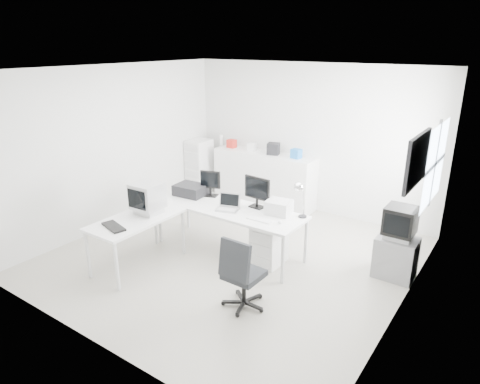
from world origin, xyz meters
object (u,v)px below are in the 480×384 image
Objects in this scene: laser_printer at (279,207)px; office_chair at (244,271)px; crt_monitor at (148,199)px; tv_cabinet at (396,257)px; lcd_monitor_large at (257,193)px; sideboard at (264,179)px; inkjet_printer at (191,190)px; filing_cabinet at (199,167)px; crt_tv at (400,223)px; laptop at (228,203)px; main_desk at (229,230)px; side_desk at (138,242)px; drawer_pedestal at (269,244)px; lcd_monitor_small at (210,184)px.

office_chair reaches higher than laser_printer.
tv_cabinet is (3.21, 1.57, -0.67)m from crt_monitor.
lcd_monitor_large is 2.20m from sideboard.
inkjet_printer is 0.42× the size of filing_cabinet.
laptop is at bearing -160.42° from crt_tv.
office_chair is (1.02, -1.08, 0.11)m from main_desk.
sideboard is 1.79× the size of filing_cabinet.
sideboard is at bearing 155.00° from tv_cabinet.
crt_tv is at bearing 18.43° from lcd_monitor_large.
crt_tv reaches higher than laser_printer.
office_chair reaches higher than main_desk.
laptop is at bearing -17.06° from inkjet_printer.
laser_printer is 1.69m from crt_tv.
crt_tv is (0.00, -0.00, 0.52)m from tv_cabinet.
main_desk is 2.46× the size of office_chair.
lcd_monitor_large is 0.94× the size of crt_tv.
lcd_monitor_large is 1.33× the size of laser_printer.
crt_monitor reaches higher than crt_tv.
main_desk and side_desk have the same top height.
crt_tv reaches higher than inkjet_printer.
drawer_pedestal is at bearing 107.01° from office_chair.
inkjet_printer is at bearing 173.29° from main_desk.
office_chair reaches higher than drawer_pedestal.
side_desk is at bearing -126.40° from lcd_monitor_large.
filing_cabinet is at bearing 116.46° from lcd_monitor_small.
crt_monitor is at bearing -153.92° from tv_cabinet.
filing_cabinet is (-1.29, 2.96, 0.22)m from side_desk.
laser_printer is at bearing 0.94° from lcd_monitor_large.
main_desk is 0.92m from laser_printer.
tv_cabinet is (2.36, 0.72, -0.08)m from main_desk.
office_chair is (0.32, -1.13, 0.19)m from drawer_pedestal.
laser_printer is (1.60, 1.32, 0.48)m from side_desk.
lcd_monitor_small is 1.19× the size of laser_printer.
lcd_monitor_small is 1.94m from sideboard.
main_desk is 4.09× the size of tv_cabinet.
crt_tv reaches higher than main_desk.
main_desk is at bearing -139.23° from lcd_monitor_large.
sideboard is at bearing 86.99° from side_desk.
lcd_monitor_large is at bearing -32.95° from filing_cabinet.
sideboard is at bearing 107.63° from main_desk.
laser_printer reaches higher than main_desk.
drawer_pedestal is 1.28× the size of lcd_monitor_large.
side_desk is 3.75× the size of laptop.
main_desk is at bearing -163.00° from tv_cabinet.
laptop reaches higher than main_desk.
drawer_pedestal is 2.51m from sideboard.
drawer_pedestal is 1.91m from crt_monitor.
lcd_monitor_small is (0.30, 1.35, 0.58)m from side_desk.
laser_printer is at bearing -53.31° from sideboard.
office_chair is (1.57, -1.33, -0.47)m from lcd_monitor_small.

